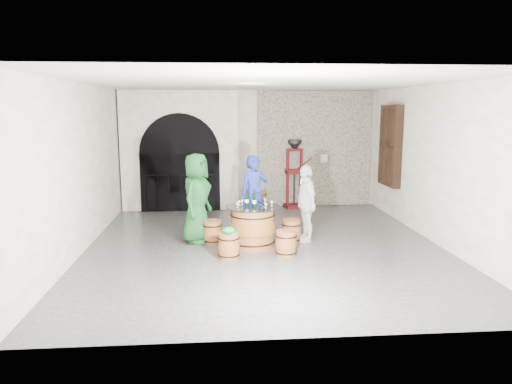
{
  "coord_description": "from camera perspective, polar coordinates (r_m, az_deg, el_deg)",
  "views": [
    {
      "loc": [
        -0.93,
        -9.36,
        2.72
      ],
      "look_at": [
        -0.14,
        0.26,
        1.05
      ],
      "focal_mm": 34.0,
      "sensor_mm": 36.0,
      "label": 1
    }
  ],
  "objects": [
    {
      "name": "tasting_glass_e",
      "position": [
        9.32,
        1.17,
        -1.6
      ],
      "size": [
        0.05,
        0.05,
        0.1
      ],
      "primitive_type": null,
      "color": "#BC6924",
      "rests_on": "barrel_table"
    },
    {
      "name": "corking_press",
      "position": [
        13.31,
        4.55,
        2.76
      ],
      "size": [
        0.8,
        0.51,
        1.87
      ],
      "rotation": [
        0.0,
        0.0,
        0.21
      ],
      "color": "#460B0F",
      "rests_on": "ground"
    },
    {
      "name": "shuttered_window",
      "position": [
        12.56,
        15.48,
        5.27
      ],
      "size": [
        0.23,
        1.1,
        2.0
      ],
      "color": "black",
      "rests_on": "wall_right"
    },
    {
      "name": "person_white",
      "position": [
        10.0,
        5.86,
        -1.34
      ],
      "size": [
        0.52,
        0.98,
        1.59
      ],
      "primitive_type": "imported",
      "rotation": [
        0.0,
        0.0,
        -1.42
      ],
      "color": "silver",
      "rests_on": "ground"
    },
    {
      "name": "barrel_stool_far",
      "position": [
        10.47,
        -0.24,
        -3.9
      ],
      "size": [
        0.41,
        0.41,
        0.48
      ],
      "color": "#915B29",
      "rests_on": "ground"
    },
    {
      "name": "barrel_stool_near_left",
      "position": [
        8.94,
        -3.24,
        -6.33
      ],
      "size": [
        0.41,
        0.41,
        0.48
      ],
      "color": "#915B29",
      "rests_on": "ground"
    },
    {
      "name": "green_cap",
      "position": [
        8.86,
        -3.23,
        -4.53
      ],
      "size": [
        0.26,
        0.22,
        0.12
      ],
      "color": "#0B8330",
      "rests_on": "barrel_stool_near_left"
    },
    {
      "name": "stone_facing_panel",
      "position": [
        13.62,
        6.93,
        5.04
      ],
      "size": [
        3.2,
        0.12,
        3.18
      ],
      "primitive_type": "cube",
      "color": "gray",
      "rests_on": "ground"
    },
    {
      "name": "wall_front",
      "position": [
        5.55,
        5.07,
        -1.88
      ],
      "size": [
        8.0,
        0.0,
        8.0
      ],
      "primitive_type": "plane",
      "rotation": [
        -1.57,
        0.0,
        0.0
      ],
      "color": "white",
      "rests_on": "ground"
    },
    {
      "name": "arched_opening",
      "position": [
        13.18,
        -8.91,
        4.76
      ],
      "size": [
        3.1,
        0.6,
        3.19
      ],
      "color": "white",
      "rests_on": "ground"
    },
    {
      "name": "tasting_glass_c",
      "position": [
        9.66,
        -1.66,
        -1.2
      ],
      "size": [
        0.05,
        0.05,
        0.1
      ],
      "primitive_type": null,
      "color": "#BC6924",
      "rests_on": "barrel_table"
    },
    {
      "name": "ground",
      "position": [
        9.79,
        0.97,
        -6.31
      ],
      "size": [
        8.0,
        8.0,
        0.0
      ],
      "primitive_type": "plane",
      "color": "#2F2F31",
      "rests_on": "ground"
    },
    {
      "name": "tasting_glass_a",
      "position": [
        9.37,
        -2.22,
        -1.54
      ],
      "size": [
        0.05,
        0.05,
        0.1
      ],
      "primitive_type": null,
      "color": "#BC6924",
      "rests_on": "barrel_table"
    },
    {
      "name": "ceiling",
      "position": [
        9.42,
        1.03,
        12.74
      ],
      "size": [
        8.0,
        8.0,
        0.0
      ],
      "primitive_type": "plane",
      "rotation": [
        3.14,
        0.0,
        0.0
      ],
      "color": "beige",
      "rests_on": "wall_back"
    },
    {
      "name": "wine_bottle_center",
      "position": [
        9.41,
        -0.19,
        -0.98
      ],
      "size": [
        0.08,
        0.08,
        0.32
      ],
      "color": "black",
      "rests_on": "barrel_table"
    },
    {
      "name": "barrel_stool_near_right",
      "position": [
        9.1,
        3.55,
        -6.05
      ],
      "size": [
        0.41,
        0.41,
        0.48
      ],
      "color": "#915B29",
      "rests_on": "ground"
    },
    {
      "name": "barrel_stool_right",
      "position": [
        9.98,
        4.18,
        -4.62
      ],
      "size": [
        0.41,
        0.41,
        0.48
      ],
      "color": "#915B29",
      "rests_on": "ground"
    },
    {
      "name": "wall_left",
      "position": [
        9.77,
        -19.91,
        2.65
      ],
      "size": [
        0.0,
        8.0,
        8.0
      ],
      "primitive_type": "plane",
      "rotation": [
        1.57,
        0.0,
        1.57
      ],
      "color": "white",
      "rests_on": "ground"
    },
    {
      "name": "wall_right",
      "position": [
        10.41,
        20.56,
        3.02
      ],
      "size": [
        0.0,
        8.0,
        8.0
      ],
      "primitive_type": "plane",
      "rotation": [
        1.57,
        0.0,
        -1.57
      ],
      "color": "white",
      "rests_on": "ground"
    },
    {
      "name": "wine_bottle_right",
      "position": [
        9.55,
        -0.23,
        -0.82
      ],
      "size": [
        0.08,
        0.08,
        0.32
      ],
      "color": "black",
      "rests_on": "barrel_table"
    },
    {
      "name": "tasting_glass_b",
      "position": [
        9.53,
        1.86,
        -1.35
      ],
      "size": [
        0.05,
        0.05,
        0.1
      ],
      "primitive_type": null,
      "color": "#BC6924",
      "rests_on": "barrel_table"
    },
    {
      "name": "wine_bottle_left",
      "position": [
        9.49,
        -1.09,
        -0.88
      ],
      "size": [
        0.08,
        0.08,
        0.32
      ],
      "color": "black",
      "rests_on": "barrel_table"
    },
    {
      "name": "person_green",
      "position": [
        9.92,
        -7.01,
        -0.73
      ],
      "size": [
        0.88,
        1.05,
        1.83
      ],
      "primitive_type": "imported",
      "rotation": [
        0.0,
        0.0,
        1.18
      ],
      "color": "#13451C",
      "rests_on": "ground"
    },
    {
      "name": "barrel_stool_left",
      "position": [
        9.93,
        -5.14,
        -4.7
      ],
      "size": [
        0.41,
        0.41,
        0.48
      ],
      "color": "#915B29",
      "rests_on": "ground"
    },
    {
      "name": "tasting_glass_f",
      "position": [
        9.57,
        -1.98,
        -1.3
      ],
      "size": [
        0.05,
        0.05,
        0.1
      ],
      "primitive_type": null,
      "color": "#BC6924",
      "rests_on": "barrel_table"
    },
    {
      "name": "wall_back",
      "position": [
        13.44,
        -0.69,
        5.04
      ],
      "size": [
        8.0,
        0.0,
        8.0
      ],
      "primitive_type": "plane",
      "rotation": [
        1.57,
        0.0,
        0.0
      ],
      "color": "white",
      "rests_on": "ground"
    },
    {
      "name": "person_blue",
      "position": [
        10.58,
        -0.19,
        -0.31
      ],
      "size": [
        0.72,
        0.58,
        1.72
      ],
      "primitive_type": "imported",
      "rotation": [
        0.0,
        0.0,
        0.29
      ],
      "color": "navy",
      "rests_on": "ground"
    },
    {
      "name": "barrel_table",
      "position": [
        9.6,
        -0.41,
        -4.11
      ],
      "size": [
        1.08,
        1.08,
        0.83
      ],
      "color": "#915B29",
      "rests_on": "ground"
    },
    {
      "name": "side_barrel",
      "position": [
        12.94,
        0.34,
        -1.02
      ],
      "size": [
        0.43,
        0.43,
        0.58
      ],
      "rotation": [
        0.0,
        0.0,
        -0.17
      ],
      "color": "#915B29",
      "rests_on": "ground"
    },
    {
      "name": "tasting_glass_d",
      "position": [
        9.79,
        1.07,
        -1.04
      ],
      "size": [
        0.05,
        0.05,
        0.1
      ],
      "primitive_type": null,
      "color": "#BC6924",
      "rests_on": "barrel_table"
    },
    {
      "name": "control_box",
      "position": [
        13.62,
        8.01,
        3.96
      ],
      "size": [
        0.18,
        0.1,
        0.22
      ],
      "primitive_type": "cube",
      "color": "silver",
      "rests_on": "wall_back"
    }
  ]
}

